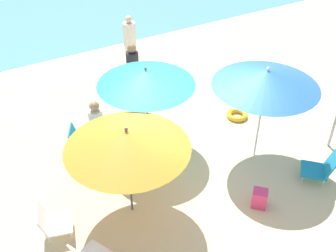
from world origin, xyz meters
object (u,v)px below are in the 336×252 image
at_px(beach_chair_d, 321,168).
at_px(beach_bag, 259,198).
at_px(umbrella_orange, 127,139).
at_px(beach_chair_a, 52,221).
at_px(swim_ring, 237,115).
at_px(person_c, 130,45).
at_px(person_a, 133,78).
at_px(beach_chair_c, 82,141).
at_px(umbrella_blue, 266,78).
at_px(person_b, 94,121).
at_px(umbrella_teal, 146,77).

xyz_separation_m(beach_chair_d, beach_bag, (-1.45, 0.04, -0.12)).
bearing_deg(umbrella_orange, beach_chair_a, 173.52).
bearing_deg(swim_ring, umbrella_orange, -157.85).
bearing_deg(person_c, beach_chair_d, -115.23).
height_order(swim_ring, beach_bag, beach_bag).
xyz_separation_m(umbrella_orange, person_a, (1.45, 2.85, -0.73)).
distance_m(beach_chair_c, beach_chair_d, 4.77).
distance_m(umbrella_blue, beach_chair_a, 4.51).
bearing_deg(person_c, beach_chair_c, -170.98).
height_order(person_b, beach_bag, person_b).
height_order(umbrella_orange, beach_chair_c, umbrella_orange).
xyz_separation_m(umbrella_orange, person_b, (0.21, 2.28, -1.15)).
bearing_deg(person_c, beach_chair_a, -167.43).
xyz_separation_m(person_a, person_b, (-1.23, -0.57, -0.42)).
distance_m(beach_chair_d, person_a, 4.47).
xyz_separation_m(umbrella_teal, person_a, (0.32, 1.31, -0.76)).
xyz_separation_m(beach_chair_a, person_c, (3.53, 4.37, 0.50)).
bearing_deg(umbrella_blue, swim_ring, 67.99).
height_order(umbrella_blue, beach_bag, umbrella_blue).
xyz_separation_m(umbrella_teal, beach_chair_d, (2.36, -2.63, -1.34)).
relative_size(beach_chair_a, beach_bag, 1.80).
height_order(umbrella_blue, beach_chair_c, umbrella_blue).
xyz_separation_m(person_c, swim_ring, (1.23, -3.15, -0.76)).
bearing_deg(person_c, person_a, -151.45).
distance_m(umbrella_orange, beach_chair_d, 3.87).
bearing_deg(umbrella_orange, person_a, 63.12).
bearing_deg(swim_ring, umbrella_blue, -112.01).
xyz_separation_m(umbrella_teal, umbrella_orange, (-1.13, -1.54, -0.03)).
bearing_deg(umbrella_orange, umbrella_blue, 2.35).
xyz_separation_m(beach_chair_a, beach_chair_c, (1.17, 1.80, -0.01)).
height_order(beach_chair_d, beach_bag, beach_chair_d).
bearing_deg(person_c, umbrella_blue, -119.23).
relative_size(person_a, swim_ring, 3.47).
relative_size(beach_chair_a, beach_chair_c, 0.88).
bearing_deg(person_a, beach_chair_a, 70.66).
relative_size(beach_chair_d, person_a, 0.44).
bearing_deg(beach_chair_d, umbrella_blue, -18.40).
height_order(umbrella_teal, swim_ring, umbrella_teal).
bearing_deg(person_c, person_b, -169.37).
bearing_deg(person_a, person_c, -85.98).
relative_size(beach_chair_c, swim_ring, 1.49).
height_order(umbrella_blue, person_b, umbrella_blue).
xyz_separation_m(umbrella_teal, person_c, (1.03, 2.98, -0.81)).
bearing_deg(person_a, umbrella_orange, 90.06).
relative_size(umbrella_blue, beach_chair_c, 2.79).
bearing_deg(person_b, person_c, -131.22).
distance_m(umbrella_orange, person_b, 2.57).
height_order(umbrella_orange, beach_chair_a, umbrella_orange).
bearing_deg(beach_chair_c, swim_ring, 16.72).
relative_size(person_a, person_c, 1.05).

